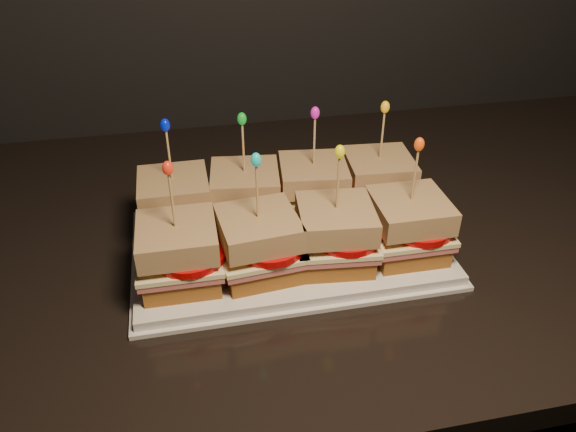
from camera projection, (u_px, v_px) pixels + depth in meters
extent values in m
cube|color=black|center=(399.00, 410.00, 1.12)|extent=(2.26, 0.71, 0.90)
cube|color=black|center=(432.00, 214.00, 0.87)|extent=(2.30, 0.75, 0.03)
cube|color=white|center=(288.00, 244.00, 0.76)|extent=(0.40, 0.25, 0.02)
cube|color=white|center=(288.00, 248.00, 0.76)|extent=(0.41, 0.26, 0.01)
cube|color=brown|center=(178.00, 220.00, 0.77)|extent=(0.09, 0.09, 0.02)
cube|color=#B34D4D|center=(176.00, 210.00, 0.76)|extent=(0.10, 0.09, 0.01)
cube|color=#FFF7B0|center=(176.00, 206.00, 0.76)|extent=(0.10, 0.10, 0.01)
cylinder|color=#BC0809|center=(184.00, 203.00, 0.75)|extent=(0.09, 0.09, 0.01)
cube|color=brown|center=(173.00, 188.00, 0.74)|extent=(0.09, 0.09, 0.03)
cylinder|color=tan|center=(169.00, 158.00, 0.72)|extent=(0.00, 0.00, 0.09)
ellipsoid|color=#0515D2|center=(165.00, 125.00, 0.69)|extent=(0.01, 0.01, 0.02)
cube|color=brown|center=(246.00, 213.00, 0.79)|extent=(0.10, 0.10, 0.02)
cube|color=#B34D4D|center=(246.00, 203.00, 0.78)|extent=(0.11, 0.11, 0.01)
cube|color=#FFF7B0|center=(246.00, 198.00, 0.77)|extent=(0.11, 0.11, 0.01)
cylinder|color=#BC0809|center=(255.00, 195.00, 0.77)|extent=(0.09, 0.09, 0.01)
cube|color=brown|center=(245.00, 181.00, 0.76)|extent=(0.10, 0.10, 0.03)
cylinder|color=tan|center=(243.00, 151.00, 0.73)|extent=(0.00, 0.00, 0.09)
ellipsoid|color=green|center=(242.00, 119.00, 0.71)|extent=(0.01, 0.01, 0.02)
cube|color=brown|center=(313.00, 205.00, 0.80)|extent=(0.10, 0.10, 0.02)
cube|color=#B34D4D|center=(313.00, 196.00, 0.79)|extent=(0.11, 0.11, 0.01)
cube|color=#FFF7B0|center=(313.00, 191.00, 0.79)|extent=(0.11, 0.11, 0.01)
cylinder|color=#BC0809|center=(322.00, 188.00, 0.78)|extent=(0.09, 0.09, 0.01)
cube|color=brown|center=(313.00, 174.00, 0.77)|extent=(0.10, 0.10, 0.03)
cylinder|color=tan|center=(314.00, 144.00, 0.75)|extent=(0.00, 0.00, 0.09)
ellipsoid|color=#CE1AB2|center=(315.00, 113.00, 0.72)|extent=(0.01, 0.01, 0.02)
cube|color=brown|center=(376.00, 198.00, 0.82)|extent=(0.10, 0.10, 0.02)
cube|color=#B34D4D|center=(377.00, 189.00, 0.81)|extent=(0.10, 0.10, 0.01)
cube|color=#FFF7B0|center=(377.00, 184.00, 0.81)|extent=(0.11, 0.10, 0.01)
cylinder|color=#BC0809|center=(387.00, 181.00, 0.80)|extent=(0.09, 0.09, 0.01)
cube|color=brown|center=(379.00, 168.00, 0.79)|extent=(0.10, 0.10, 0.03)
cylinder|color=tan|center=(382.00, 138.00, 0.77)|extent=(0.00, 0.00, 0.09)
ellipsoid|color=#FAB115|center=(385.00, 107.00, 0.74)|extent=(0.01, 0.01, 0.02)
cube|color=brown|center=(181.00, 272.00, 0.68)|extent=(0.09, 0.09, 0.02)
cube|color=#B34D4D|center=(180.00, 261.00, 0.67)|extent=(0.10, 0.10, 0.01)
cube|color=#FFF7B0|center=(179.00, 256.00, 0.66)|extent=(0.10, 0.10, 0.01)
cylinder|color=#BC0809|center=(189.00, 253.00, 0.66)|extent=(0.09, 0.09, 0.01)
cube|color=brown|center=(177.00, 237.00, 0.65)|extent=(0.09, 0.09, 0.03)
cylinder|color=tan|center=(172.00, 204.00, 0.62)|extent=(0.00, 0.00, 0.09)
ellipsoid|color=red|center=(168.00, 168.00, 0.60)|extent=(0.01, 0.01, 0.02)
cube|color=brown|center=(260.00, 262.00, 0.69)|extent=(0.10, 0.10, 0.02)
cube|color=#B34D4D|center=(259.00, 251.00, 0.68)|extent=(0.11, 0.10, 0.01)
cube|color=#FFF7B0|center=(259.00, 247.00, 0.68)|extent=(0.11, 0.11, 0.01)
cylinder|color=#BC0809|center=(270.00, 243.00, 0.67)|extent=(0.09, 0.09, 0.01)
cube|color=brown|center=(258.00, 228.00, 0.66)|extent=(0.10, 0.10, 0.03)
cylinder|color=tan|center=(257.00, 195.00, 0.64)|extent=(0.00, 0.00, 0.09)
ellipsoid|color=#16C6BB|center=(256.00, 160.00, 0.61)|extent=(0.01, 0.01, 0.02)
cube|color=brown|center=(334.00, 252.00, 0.71)|extent=(0.10, 0.10, 0.02)
cube|color=#B34D4D|center=(335.00, 242.00, 0.70)|extent=(0.11, 0.10, 0.01)
cube|color=#FFF7B0|center=(335.00, 237.00, 0.70)|extent=(0.11, 0.11, 0.01)
cylinder|color=#BC0809|center=(346.00, 234.00, 0.69)|extent=(0.09, 0.09, 0.01)
cube|color=brown|center=(336.00, 219.00, 0.68)|extent=(0.10, 0.10, 0.03)
cylinder|color=tan|center=(338.00, 186.00, 0.66)|extent=(0.00, 0.00, 0.09)
ellipsoid|color=yellow|center=(340.00, 152.00, 0.63)|extent=(0.01, 0.01, 0.02)
cube|color=brown|center=(405.00, 243.00, 0.72)|extent=(0.09, 0.09, 0.02)
cube|color=#B34D4D|center=(407.00, 233.00, 0.72)|extent=(0.10, 0.09, 0.01)
cube|color=#FFF7B0|center=(407.00, 228.00, 0.71)|extent=(0.10, 0.10, 0.01)
cylinder|color=#BC0809|center=(419.00, 225.00, 0.70)|extent=(0.09, 0.09, 0.01)
cube|color=brown|center=(410.00, 210.00, 0.70)|extent=(0.09, 0.09, 0.03)
cylinder|color=tan|center=(414.00, 178.00, 0.67)|extent=(0.00, 0.00, 0.09)
ellipsoid|color=#F44E0F|center=(419.00, 144.00, 0.65)|extent=(0.01, 0.01, 0.02)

